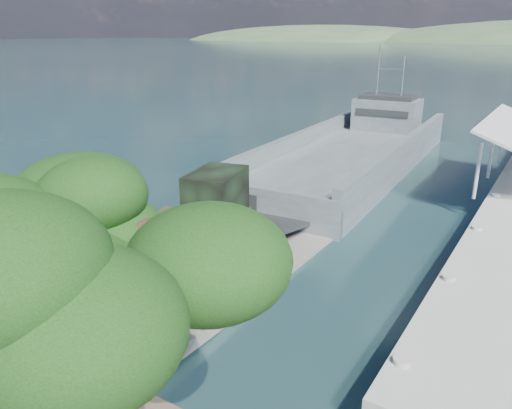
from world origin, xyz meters
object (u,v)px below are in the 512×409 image
landing_craft (351,160)px  overhang_tree (71,263)px  military_truck (205,214)px  soldier (99,247)px

landing_craft → overhang_tree: bearing=-80.5°
landing_craft → military_truck: landing_craft is taller
landing_craft → overhang_tree: landing_craft is taller
soldier → military_truck: bearing=17.3°
soldier → overhang_tree: overhang_tree is taller
military_truck → overhang_tree: overhang_tree is taller
military_truck → landing_craft: bearing=78.5°
military_truck → overhang_tree: bearing=-74.2°
landing_craft → military_truck: bearing=-92.0°
overhang_tree → soldier: bearing=138.9°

